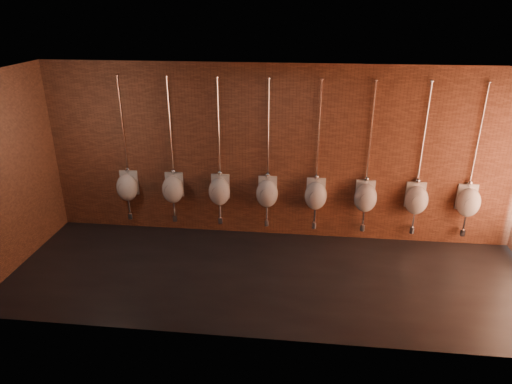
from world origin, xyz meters
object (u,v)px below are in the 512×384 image
Objects in this scene: urinal_1 at (173,189)px; urinal_6 at (416,199)px; urinal_4 at (316,195)px; urinal_5 at (365,197)px; urinal_7 at (468,201)px; urinal_2 at (219,191)px; urinal_0 at (127,187)px; urinal_3 at (267,193)px.

urinal_1 and urinal_6 have the same top height.
urinal_6 is (1.77, 0.00, 0.00)m from urinal_4.
urinal_5 is 1.00× the size of urinal_7.
urinal_2 is at bearing 180.00° from urinal_6.
urinal_6 is at bearing 0.00° from urinal_0.
urinal_3 and urinal_4 have the same top height.
urinal_6 is (4.43, 0.00, 0.00)m from urinal_1.
urinal_6 is at bearing 0.00° from urinal_4.
urinal_0 is 4.43m from urinal_5.
urinal_0 is 1.77m from urinal_2.
urinal_7 is (5.32, 0.00, 0.00)m from urinal_1.
urinal_0 is 1.00× the size of urinal_5.
urinal_1 is at bearing 180.00° from urinal_3.
urinal_0 is 1.00× the size of urinal_2.
urinal_4 is at bearing 0.00° from urinal_0.
urinal_6 is at bearing 0.00° from urinal_5.
urinal_1 and urinal_2 have the same top height.
urinal_2 is 0.89m from urinal_3.
urinal_4 is (0.89, 0.00, 0.00)m from urinal_3.
urinal_7 is (1.77, 0.00, 0.00)m from urinal_5.
urinal_7 is (3.55, 0.00, 0.00)m from urinal_3.
urinal_5 is (4.43, 0.00, 0.00)m from urinal_0.
urinal_0 is at bearing 180.00° from urinal_6.
urinal_1 is 1.00× the size of urinal_3.
urinal_5 is at bearing 0.00° from urinal_0.
urinal_4 is at bearing 180.00° from urinal_6.
urinal_0 is at bearing 180.00° from urinal_1.
urinal_6 is at bearing 180.00° from urinal_7.
urinal_0 is at bearing 180.00° from urinal_4.
urinal_5 is at bearing 0.00° from urinal_1.
urinal_2 is 1.00× the size of urinal_3.
urinal_4 is (2.66, 0.00, 0.00)m from urinal_1.
urinal_0 is 6.21m from urinal_7.
urinal_1 is 2.66m from urinal_4.
urinal_3 is at bearing 180.00° from urinal_6.
urinal_4 and urinal_5 have the same top height.
urinal_1 is 3.55m from urinal_5.
urinal_0 is 1.00× the size of urinal_1.
urinal_2 is at bearing 0.00° from urinal_0.
urinal_0 is 1.00× the size of urinal_6.
urinal_2 is (1.77, 0.00, 0.00)m from urinal_0.
urinal_0 is at bearing 180.00° from urinal_7.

